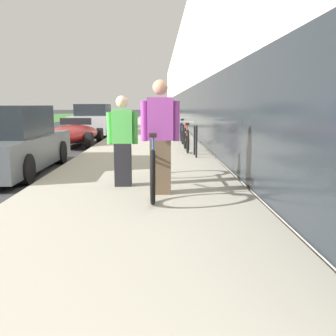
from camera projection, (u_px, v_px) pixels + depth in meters
name	position (u px, v px, depth m)	size (l,w,h in m)	color
sidewalk_slab	(153.00, 127.00, 24.57)	(3.72, 70.00, 0.15)	#A39E8E
storefront_facade	(235.00, 81.00, 32.05)	(10.01, 70.00, 7.00)	beige
tandem_bicycle	(154.00, 164.00, 6.22)	(0.52, 2.87, 0.98)	black
person_rider	(160.00, 137.00, 5.78)	(0.60, 0.23, 1.76)	brown
person_bystander	(123.00, 141.00, 6.35)	(0.52, 0.20, 1.53)	black
bike_rack_hoop	(195.00, 137.00, 10.08)	(0.05, 0.60, 0.84)	black
cruiser_bike_nearest	(186.00, 139.00, 11.30)	(0.52, 1.81, 0.86)	black
cruiser_bike_middle	(182.00, 133.00, 13.65)	(0.52, 1.67, 0.90)	black
parked_sedan_curbside	(7.00, 143.00, 8.40)	(1.91, 4.32, 1.51)	#4C5156
vintage_roadster_curbside	(73.00, 134.00, 14.01)	(1.84, 4.07, 1.02)	maroon
parked_sedan_far	(94.00, 121.00, 18.83)	(1.85, 4.14, 1.56)	silver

